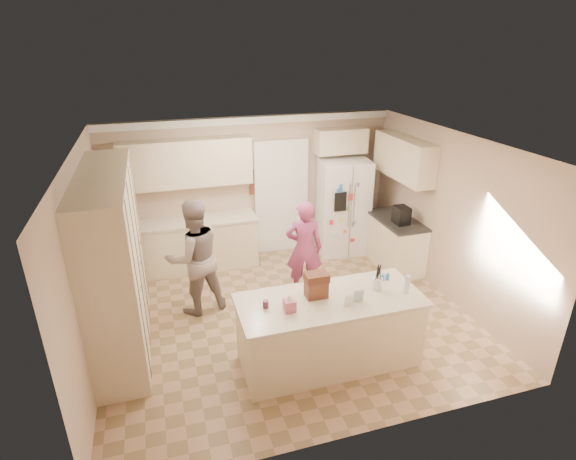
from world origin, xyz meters
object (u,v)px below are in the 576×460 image
object	(u,v)px
coffee_maker	(401,215)
refrigerator	(343,207)
island_base	(329,332)
tissue_box	(290,305)
utensil_crock	(377,284)
teen_boy	(195,257)
dollhouse_body	(316,289)
teen_girl	(304,249)

from	to	relation	value
coffee_maker	refrigerator	bearing A→B (deg)	119.21
island_base	tissue_box	xyz separation A→B (m)	(-0.55, -0.10, 0.56)
utensil_crock	coffee_maker	bearing A→B (deg)	52.88
refrigerator	utensil_crock	size ratio (longest dim) A/B	12.00
coffee_maker	teen_boy	bearing A→B (deg)	-176.44
dollhouse_body	teen_boy	bearing A→B (deg)	129.61
teen_girl	tissue_box	bearing A→B (deg)	81.14
utensil_crock	teen_boy	xyz separation A→B (m)	(-2.11, 1.63, -0.11)
utensil_crock	dollhouse_body	distance (m)	0.80
coffee_maker	dollhouse_body	size ratio (longest dim) A/B	1.15
teen_boy	teen_girl	bearing A→B (deg)	165.76
dollhouse_body	utensil_crock	bearing A→B (deg)	-3.58
tissue_box	teen_girl	size ratio (longest dim) A/B	0.09
tissue_box	coffee_maker	bearing A→B (deg)	37.57
coffee_maker	utensil_crock	size ratio (longest dim) A/B	2.00
island_base	tissue_box	world-z (taller)	tissue_box
dollhouse_body	refrigerator	bearing A→B (deg)	60.95
teen_girl	island_base	bearing A→B (deg)	96.98
tissue_box	refrigerator	bearing A→B (deg)	57.01
tissue_box	teen_boy	xyz separation A→B (m)	(-0.91, 1.78, -0.10)
refrigerator	coffee_maker	world-z (taller)	refrigerator
tissue_box	teen_girl	xyz separation A→B (m)	(0.79, 1.78, -0.20)
teen_boy	dollhouse_body	bearing A→B (deg)	115.46
refrigerator	dollhouse_body	distance (m)	3.29
utensil_crock	tissue_box	size ratio (longest dim) A/B	1.07
utensil_crock	teen_girl	xyz separation A→B (m)	(-0.41, 1.63, -0.21)
coffee_maker	dollhouse_body	xyz separation A→B (m)	(-2.20, -1.80, -0.03)
coffee_maker	utensil_crock	world-z (taller)	coffee_maker
refrigerator	teen_girl	bearing A→B (deg)	-126.01
tissue_box	teen_girl	world-z (taller)	teen_girl
dollhouse_body	teen_girl	distance (m)	1.64
teen_girl	coffee_maker	bearing A→B (deg)	-158.08
tissue_box	utensil_crock	bearing A→B (deg)	7.13
island_base	utensil_crock	distance (m)	0.86
utensil_crock	tissue_box	xyz separation A→B (m)	(-1.20, -0.15, -0.00)
utensil_crock	teen_boy	world-z (taller)	teen_boy
island_base	teen_girl	xyz separation A→B (m)	(0.24, 1.68, 0.35)
island_base	teen_girl	world-z (taller)	teen_girl
coffee_maker	island_base	size ratio (longest dim) A/B	0.14
island_base	teen_boy	xyz separation A→B (m)	(-1.46, 1.68, 0.45)
island_base	teen_boy	bearing A→B (deg)	130.94
utensil_crock	teen_boy	distance (m)	2.67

